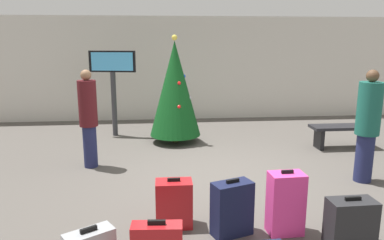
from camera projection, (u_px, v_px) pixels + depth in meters
ground_plane at (215, 176)px, 6.15m from camera, size 16.00×16.00×0.00m
back_wall at (190, 69)px, 10.42m from camera, size 16.00×0.20×2.85m
holiday_tree at (175, 89)px, 7.97m from camera, size 1.11×1.11×2.33m
flight_info_kiosk at (113, 75)px, 8.48m from camera, size 1.07×0.29×1.98m
waiting_bench at (342, 131)px, 7.70m from camera, size 1.33×0.44×0.48m
traveller_0 at (88, 117)px, 6.43m from camera, size 0.41×0.41×1.73m
traveller_1 at (368, 124)px, 5.76m from camera, size 0.50×0.50×1.78m
suitcase_1 at (232, 209)px, 4.26m from camera, size 0.51×0.38×0.68m
suitcase_3 at (174, 204)px, 4.47m from camera, size 0.44×0.28×0.62m
suitcase_5 at (286, 203)px, 4.29m from camera, size 0.41×0.28×0.78m
suitcase_6 at (351, 223)px, 4.06m from camera, size 0.52×0.29×0.57m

